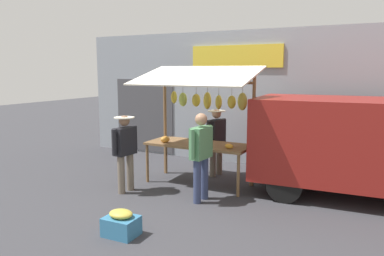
{
  "coord_description": "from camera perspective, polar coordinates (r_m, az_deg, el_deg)",
  "views": [
    {
      "loc": [
        -3.38,
        6.89,
        2.41
      ],
      "look_at": [
        0.0,
        0.3,
        1.25
      ],
      "focal_mm": 34.71,
      "sensor_mm": 36.0,
      "label": 1
    }
  ],
  "objects": [
    {
      "name": "shopper_with_shopping_bag",
      "position": [
        6.78,
        1.39,
        -3.53
      ],
      "size": [
        0.26,
        0.7,
        1.64
      ],
      "rotation": [
        0.0,
        0.0,
        -1.65
      ],
      "color": "navy",
      "rests_on": "ground"
    },
    {
      "name": "shopper_in_grey_tee",
      "position": [
        7.42,
        -10.24,
        -3.01
      ],
      "size": [
        0.4,
        0.67,
        1.54
      ],
      "rotation": [
        0.0,
        0.0,
        -1.69
      ],
      "color": "#726656",
      "rests_on": "ground"
    },
    {
      "name": "ground_plane",
      "position": [
        8.05,
        0.98,
        -8.53
      ],
      "size": [
        40.0,
        40.0,
        0.0
      ],
      "primitive_type": "plane",
      "color": "#38383D"
    },
    {
      "name": "street_backdrop",
      "position": [
        9.74,
        6.43,
        4.65
      ],
      "size": [
        9.0,
        0.3,
        3.4
      ],
      "color": "#8C939E",
      "rests_on": "ground"
    },
    {
      "name": "market_stall",
      "position": [
        7.77,
        1.25,
        2.69
      ],
      "size": [
        2.5,
        1.46,
        2.5
      ],
      "color": "brown",
      "rests_on": "ground"
    },
    {
      "name": "vendor_with_sunhat",
      "position": [
        8.46,
        3.75,
        -1.43
      ],
      "size": [
        0.4,
        0.66,
        1.54
      ],
      "rotation": [
        0.0,
        0.0,
        1.37
      ],
      "color": "#726656",
      "rests_on": "ground"
    },
    {
      "name": "parked_van",
      "position": [
        7.62,
        25.32,
        -1.7
      ],
      "size": [
        4.49,
        2.08,
        1.88
      ],
      "rotation": [
        0.0,
        0.0,
        0.05
      ],
      "color": "maroon",
      "rests_on": "ground"
    },
    {
      "name": "produce_crate_near",
      "position": [
        5.71,
        -10.82,
        -14.26
      ],
      "size": [
        0.49,
        0.4,
        0.39
      ],
      "color": "teal",
      "rests_on": "ground"
    }
  ]
}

